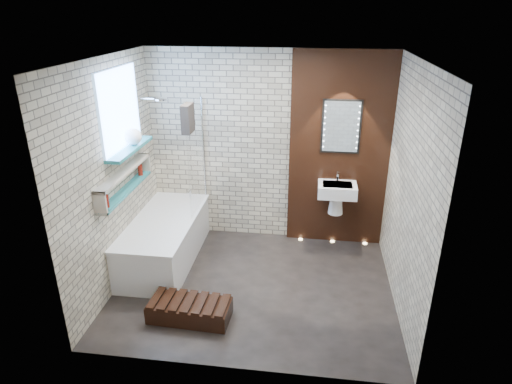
# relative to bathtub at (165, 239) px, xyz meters

# --- Properties ---
(ground) EXTENTS (3.20, 3.20, 0.00)m
(ground) POSITION_rel_bathtub_xyz_m (1.22, -0.45, -0.29)
(ground) COLOR black
(ground) RESTS_ON ground
(room_shell) EXTENTS (3.24, 3.20, 2.60)m
(room_shell) POSITION_rel_bathtub_xyz_m (1.22, -0.45, 1.01)
(room_shell) COLOR gray
(room_shell) RESTS_ON ground
(walnut_panel) EXTENTS (1.30, 0.06, 2.60)m
(walnut_panel) POSITION_rel_bathtub_xyz_m (2.17, 0.82, 1.01)
(walnut_panel) COLOR black
(walnut_panel) RESTS_ON ground
(clerestory_window) EXTENTS (0.18, 1.00, 0.94)m
(clerestory_window) POSITION_rel_bathtub_xyz_m (-0.34, -0.10, 1.61)
(clerestory_window) COLOR #7FADE0
(clerestory_window) RESTS_ON room_shell
(display_niche) EXTENTS (0.14, 1.30, 0.26)m
(display_niche) POSITION_rel_bathtub_xyz_m (-0.31, -0.30, 0.91)
(display_niche) COLOR #21747C
(display_niche) RESTS_ON room_shell
(bathtub) EXTENTS (0.79, 1.74, 0.70)m
(bathtub) POSITION_rel_bathtub_xyz_m (0.00, 0.00, 0.00)
(bathtub) COLOR white
(bathtub) RESTS_ON ground
(bath_screen) EXTENTS (0.01, 0.78, 1.40)m
(bath_screen) POSITION_rel_bathtub_xyz_m (0.35, 0.44, 0.99)
(bath_screen) COLOR white
(bath_screen) RESTS_ON bathtub
(towel) EXTENTS (0.10, 0.26, 0.34)m
(towel) POSITION_rel_bathtub_xyz_m (0.35, 0.15, 1.56)
(towel) COLOR black
(towel) RESTS_ON bath_screen
(shower_head) EXTENTS (0.18, 0.18, 0.02)m
(shower_head) POSITION_rel_bathtub_xyz_m (-0.08, 0.50, 1.71)
(shower_head) COLOR silver
(shower_head) RESTS_ON room_shell
(washbasin) EXTENTS (0.50, 0.36, 0.58)m
(washbasin) POSITION_rel_bathtub_xyz_m (2.17, 0.62, 0.50)
(washbasin) COLOR white
(washbasin) RESTS_ON walnut_panel
(led_mirror) EXTENTS (0.50, 0.02, 0.70)m
(led_mirror) POSITION_rel_bathtub_xyz_m (2.17, 0.78, 1.36)
(led_mirror) COLOR black
(led_mirror) RESTS_ON walnut_panel
(walnut_step) EXTENTS (0.87, 0.42, 0.19)m
(walnut_step) POSITION_rel_bathtub_xyz_m (0.62, -1.11, -0.20)
(walnut_step) COLOR black
(walnut_step) RESTS_ON ground
(niche_bottles) EXTENTS (0.06, 1.02, 0.14)m
(niche_bottles) POSITION_rel_bathtub_xyz_m (-0.31, -0.33, 0.88)
(niche_bottles) COLOR maroon
(niche_bottles) RESTS_ON display_niche
(sill_vases) EXTENTS (0.20, 0.20, 0.20)m
(sill_vases) POSITION_rel_bathtub_xyz_m (-0.28, 0.01, 1.36)
(sill_vases) COLOR white
(sill_vases) RESTS_ON clerestory_window
(floor_uplights) EXTENTS (0.96, 0.06, 0.01)m
(floor_uplights) POSITION_rel_bathtub_xyz_m (2.17, 0.75, -0.29)
(floor_uplights) COLOR #FFD899
(floor_uplights) RESTS_ON ground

